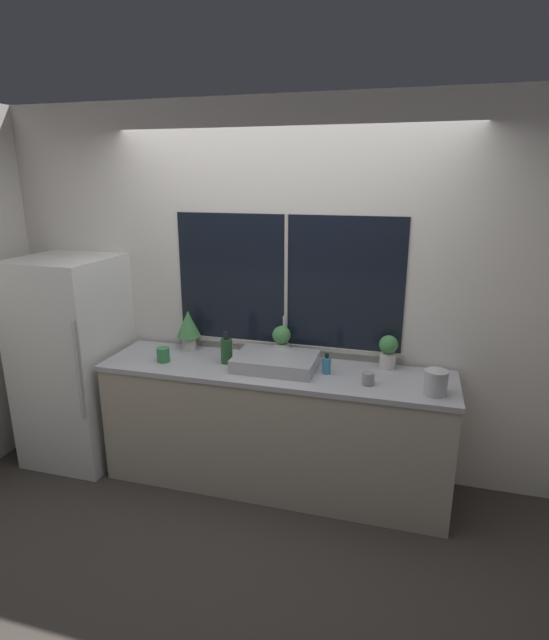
{
  "coord_description": "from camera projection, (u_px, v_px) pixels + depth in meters",
  "views": [
    {
      "loc": [
        0.87,
        -2.8,
        2.18
      ],
      "look_at": [
        0.0,
        0.29,
        1.25
      ],
      "focal_mm": 28.0,
      "sensor_mm": 36.0,
      "label": 1
    }
  ],
  "objects": [
    {
      "name": "counter",
      "position": [
        274.0,
        427.0,
        3.57
      ],
      "size": [
        2.44,
        0.6,
        0.9
      ],
      "color": "#B2A893",
      "rests_on": "ground_plane"
    },
    {
      "name": "wall_left",
      "position": [
        93.0,
        261.0,
        5.02
      ],
      "size": [
        0.06,
        7.0,
        2.7
      ],
      "color": "silver",
      "rests_on": "ground_plane"
    },
    {
      "name": "potted_plant_left",
      "position": [
        188.0,
        326.0,
        3.79
      ],
      "size": [
        0.18,
        0.18,
        0.3
      ],
      "color": "silver",
      "rests_on": "counter"
    },
    {
      "name": "soap_bottle",
      "position": [
        327.0,
        365.0,
        3.34
      ],
      "size": [
        0.06,
        0.06,
        0.14
      ],
      "color": "teal",
      "rests_on": "counter"
    },
    {
      "name": "bottle_tall",
      "position": [
        227.0,
        350.0,
        3.52
      ],
      "size": [
        0.08,
        0.08,
        0.23
      ],
      "color": "#235128",
      "rests_on": "counter"
    },
    {
      "name": "refrigerator",
      "position": [
        75.0,
        360.0,
        3.88
      ],
      "size": [
        0.68,
        0.74,
        1.6
      ],
      "color": "silver",
      "rests_on": "ground_plane"
    },
    {
      "name": "ground_plane",
      "position": [
        263.0,
        506.0,
        3.42
      ],
      "size": [
        14.0,
        14.0,
        0.0
      ],
      "primitive_type": "plane",
      "color": "#38332D"
    },
    {
      "name": "mug_grey",
      "position": [
        368.0,
        379.0,
        3.17
      ],
      "size": [
        0.08,
        0.08,
        0.08
      ],
      "color": "gray",
      "rests_on": "counter"
    },
    {
      "name": "mug_green",
      "position": [
        163.0,
        355.0,
        3.56
      ],
      "size": [
        0.09,
        0.09,
        0.1
      ],
      "color": "#38844C",
      "rests_on": "counter"
    },
    {
      "name": "sink",
      "position": [
        276.0,
        361.0,
        3.45
      ],
      "size": [
        0.56,
        0.45,
        0.31
      ],
      "color": "#ADADB2",
      "rests_on": "counter"
    },
    {
      "name": "mug_white",
      "position": [
        429.0,
        375.0,
        3.22
      ],
      "size": [
        0.07,
        0.07,
        0.08
      ],
      "color": "white",
      "rests_on": "counter"
    },
    {
      "name": "wall_back",
      "position": [
        287.0,
        293.0,
        3.65
      ],
      "size": [
        8.0,
        0.09,
        2.7
      ],
      "color": "silver",
      "rests_on": "ground_plane"
    },
    {
      "name": "kettle",
      "position": [
        436.0,
        381.0,
        3.02
      ],
      "size": [
        0.14,
        0.14,
        0.17
      ],
      "color": "#B2B2B7",
      "rests_on": "counter"
    },
    {
      "name": "potted_plant_right",
      "position": [
        388.0,
        351.0,
        3.41
      ],
      "size": [
        0.13,
        0.13,
        0.24
      ],
      "color": "silver",
      "rests_on": "counter"
    },
    {
      "name": "potted_plant_center",
      "position": [
        281.0,
        341.0,
        3.61
      ],
      "size": [
        0.13,
        0.13,
        0.24
      ],
      "color": "silver",
      "rests_on": "counter"
    }
  ]
}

